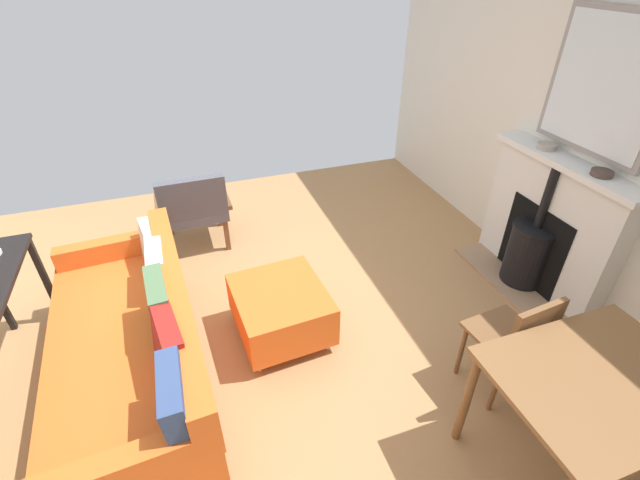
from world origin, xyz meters
TOP-DOWN VIEW (x-y plane):
  - ground_plane at (0.00, 0.00)m, footprint 5.42×5.34m
  - wall_left at (-2.71, 0.00)m, footprint 0.12×5.34m
  - fireplace at (-2.52, 0.17)m, footprint 0.50×1.33m
  - mirror_over_mantel at (-2.62, 0.17)m, footprint 0.04×0.92m
  - mantel_bowl_near at (-2.53, -0.07)m, footprint 0.14×0.14m
  - mantel_bowl_far at (-2.53, 0.45)m, footprint 0.15×0.15m
  - sofa at (0.73, 0.21)m, footprint 1.01×2.05m
  - ottoman at (-0.26, 0.08)m, footprint 0.69×0.75m
  - armchair_accent at (0.21, -1.33)m, footprint 0.69×0.59m
  - dining_table at (-1.49, 1.60)m, footprint 1.01×0.77m
  - dining_chair_near_fireplace at (-1.50, 1.07)m, footprint 0.44×0.44m

SIDE VIEW (x-z plane):
  - ground_plane at x=0.00m, z-range -0.01..0.00m
  - ottoman at x=-0.26m, z-range 0.04..0.46m
  - sofa at x=0.73m, z-range -0.06..0.76m
  - armchair_accent at x=0.21m, z-range 0.05..0.87m
  - dining_chair_near_fireplace at x=-1.50m, z-range 0.09..0.92m
  - fireplace at x=-2.52m, z-range -0.07..1.08m
  - dining_table at x=-1.49m, z-range 0.27..1.03m
  - mantel_bowl_far at x=-2.53m, z-range 1.15..1.19m
  - mantel_bowl_near at x=-2.53m, z-range 1.15..1.20m
  - wall_left at x=-2.71m, z-range 0.00..2.66m
  - mirror_over_mantel at x=-2.62m, z-range 1.21..2.18m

